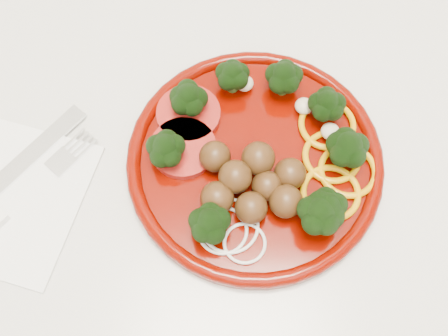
{
  "coord_description": "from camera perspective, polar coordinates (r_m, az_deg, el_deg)",
  "views": [
    {
      "loc": [
        -0.17,
        1.48,
        1.39
      ],
      "look_at": [
        -0.15,
        1.69,
        0.92
      ],
      "focal_mm": 45.0,
      "sensor_mm": 36.0,
      "label": 1
    }
  ],
  "objects": [
    {
      "name": "counter",
      "position": [
        0.98,
        8.92,
        -10.05
      ],
      "size": [
        2.4,
        0.6,
        0.9
      ],
      "color": "silver",
      "rests_on": "ground"
    },
    {
      "name": "plate",
      "position": [
        0.53,
        3.28,
        1.16
      ],
      "size": [
        0.24,
        0.24,
        0.05
      ],
      "rotation": [
        0.0,
        0.0,
        -0.42
      ],
      "color": "#500600",
      "rests_on": "counter"
    },
    {
      "name": "napkin",
      "position": [
        0.57,
        -21.54,
        -2.64
      ],
      "size": [
        0.19,
        0.19,
        0.0
      ],
      "primitive_type": "cube",
      "rotation": [
        0.0,
        0.0,
        1.22
      ],
      "color": "white",
      "rests_on": "counter"
    }
  ]
}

